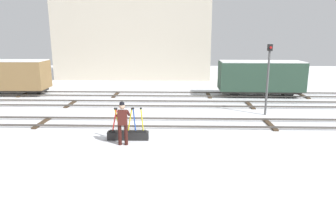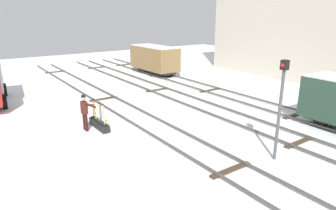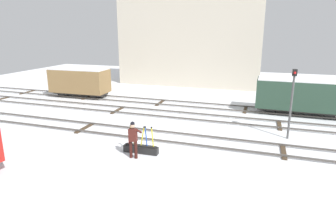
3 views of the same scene
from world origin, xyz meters
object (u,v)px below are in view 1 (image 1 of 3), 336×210
at_px(rail_worker, 123,120).
at_px(freight_car_near_switch, 260,76).
at_px(signal_post, 268,73).
at_px(freight_car_mid_siding, 11,75).
at_px(switch_lever_frame, 128,134).

height_order(rail_worker, freight_car_near_switch, freight_car_near_switch).
relative_size(rail_worker, signal_post, 0.47).
bearing_deg(signal_post, rail_worker, -145.26).
height_order(rail_worker, freight_car_mid_siding, freight_car_mid_siding).
bearing_deg(freight_car_near_switch, signal_post, -100.08).
bearing_deg(freight_car_near_switch, rail_worker, -127.52).
distance_m(switch_lever_frame, freight_car_mid_siding, 14.36).
bearing_deg(signal_post, switch_lever_frame, -148.44).
height_order(signal_post, freight_car_near_switch, signal_post).
bearing_deg(signal_post, freight_car_near_switch, 78.86).
relative_size(switch_lever_frame, rail_worker, 0.97).
relative_size(signal_post, freight_car_near_switch, 0.66).
xyz_separation_m(rail_worker, freight_car_near_switch, (8.39, 10.51, 0.43)).
distance_m(rail_worker, freight_car_mid_siding, 14.70).
relative_size(freight_car_mid_siding, freight_car_near_switch, 0.88).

